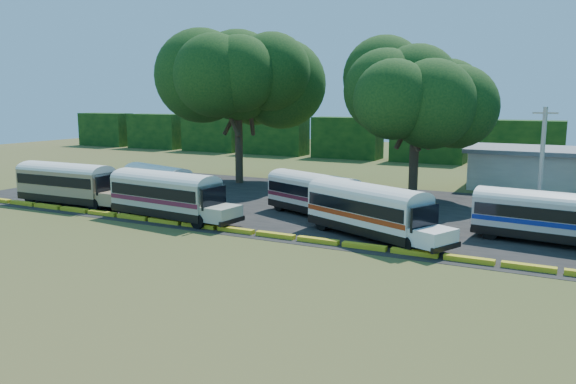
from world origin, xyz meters
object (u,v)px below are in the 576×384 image
at_px(bus_beige, 68,181).
at_px(bus_cream_west, 167,193).
at_px(bus_red, 159,180).
at_px(tree_west, 238,76).
at_px(bus_white_red, 370,207).

distance_m(bus_beige, bus_cream_west, 11.04).
xyz_separation_m(bus_beige, bus_cream_west, (11.02, -0.68, -0.01)).
height_order(bus_red, tree_west, tree_west).
height_order(bus_beige, tree_west, tree_west).
bearing_deg(tree_west, bus_red, -95.05).
xyz_separation_m(bus_beige, bus_red, (5.04, 5.47, -0.29)).
height_order(bus_cream_west, tree_west, tree_west).
bearing_deg(bus_white_red, bus_beige, -153.73).
distance_m(bus_red, tree_west, 14.90).
relative_size(bus_beige, tree_west, 0.68).
distance_m(bus_beige, bus_white_red, 25.99).
height_order(bus_red, bus_cream_west, bus_cream_west).
bearing_deg(bus_red, tree_west, 102.04).
relative_size(bus_beige, bus_cream_west, 0.98).
xyz_separation_m(bus_cream_west, tree_west, (-4.96, 17.72, 9.07)).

